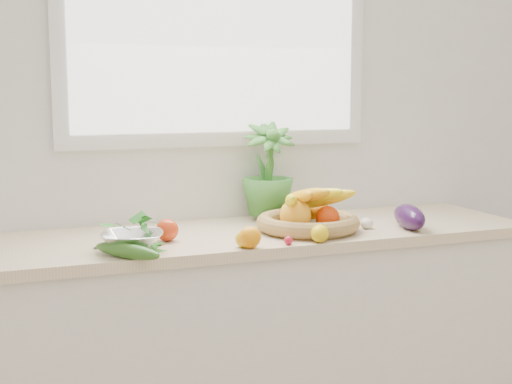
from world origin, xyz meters
name	(u,v)px	position (x,y,z in m)	size (l,w,h in m)	color
back_wall	(217,109)	(0.00, 2.25, 1.35)	(4.50, 0.02, 2.70)	white
counter_cabinet	(242,350)	(0.00, 1.95, 0.43)	(2.20, 0.58, 0.86)	silver
countertop	(242,236)	(0.00, 1.95, 0.88)	(2.24, 0.62, 0.04)	beige
window_frame	(217,8)	(0.00, 2.23, 1.75)	(1.30, 0.03, 1.10)	white
window_pane	(219,8)	(0.00, 2.21, 1.75)	(1.18, 0.01, 0.98)	white
orange_loose	(250,237)	(-0.07, 1.67, 0.94)	(0.07, 0.07, 0.07)	orange
lemon_a	(244,240)	(-0.09, 1.69, 0.93)	(0.06, 0.07, 0.06)	#D89F0B
lemon_b	(320,234)	(0.19, 1.67, 0.93)	(0.06, 0.08, 0.06)	yellow
lemon_c	(414,221)	(0.62, 1.74, 0.93)	(0.07, 0.09, 0.07)	yellow
apple	(167,230)	(-0.31, 1.88, 0.94)	(0.08, 0.08, 0.08)	red
ginger	(316,230)	(0.24, 1.80, 0.92)	(0.10, 0.04, 0.03)	tan
garlic_a	(367,223)	(0.47, 1.83, 0.92)	(0.05, 0.05, 0.04)	silver
garlic_b	(314,225)	(0.26, 1.87, 0.92)	(0.05, 0.05, 0.04)	white
garlic_c	(315,230)	(0.22, 1.76, 0.92)	(0.05, 0.05, 0.05)	beige
eggplant	(409,217)	(0.62, 1.76, 0.95)	(0.09, 0.24, 0.09)	#2C103B
cucumber	(127,251)	(-0.49, 1.67, 0.92)	(0.05, 0.27, 0.05)	#2E5E1B
radish	(288,241)	(0.07, 1.67, 0.92)	(0.03, 0.03, 0.03)	red
potted_herb	(268,169)	(0.18, 2.14, 1.11)	(0.21, 0.21, 0.38)	#3C832F
fruit_basket	(307,217)	(0.23, 1.86, 0.95)	(0.48, 0.48, 0.19)	tan
colander_with_spinach	(132,235)	(-0.45, 1.76, 0.96)	(0.25, 0.25, 0.11)	silver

